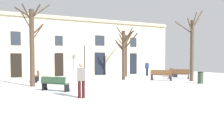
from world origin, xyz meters
TOP-DOWN VIEW (x-y plane):
  - ground_plane at (0.00, 0.00)m, footprint 37.41×37.41m
  - building_facade at (0.00, 10.61)m, footprint 23.38×0.60m
  - tree_foreground at (4.08, 7.37)m, footprint 2.39×1.27m
  - tree_near_facade at (-6.02, 1.55)m, footprint 2.31×2.34m
  - tree_right_of_center at (1.85, 3.57)m, footprint 1.65×2.59m
  - tree_left_of_center at (6.37, 0.08)m, footprint 2.04×2.32m
  - streetlamp at (-0.19, 8.65)m, footprint 0.30×0.30m
  - litter_bin at (5.50, -1.70)m, footprint 0.43×0.43m
  - bench_by_litter_bin at (-5.12, -1.38)m, footprint 1.43×1.59m
  - bench_back_to_back_left at (4.29, 1.46)m, footprint 1.46×1.70m
  - bench_far_corner at (-5.46, 4.75)m, footprint 0.82×1.65m
  - bench_facing_shops at (6.89, 2.19)m, footprint 1.75×1.45m
  - bench_near_center_tree at (8.05, 4.42)m, footprint 1.17×1.66m
  - person_crossing_plaza at (6.59, 7.04)m, footprint 0.39×0.24m
  - person_strolling at (-4.44, -4.21)m, footprint 0.43×0.32m

SIDE VIEW (x-z plane):
  - ground_plane at x=0.00m, z-range 0.00..0.00m
  - bench_by_litter_bin at x=-5.12m, z-range 0.02..0.85m
  - litter_bin at x=5.50m, z-range 0.00..0.87m
  - bench_near_center_tree at x=8.05m, z-range 0.01..0.90m
  - bench_far_corner at x=-5.46m, z-range 0.00..0.92m
  - bench_facing_shops at x=6.89m, z-range 0.02..0.92m
  - bench_back_to_back_left at x=4.29m, z-range 0.02..0.95m
  - person_strolling at x=-4.44m, z-range 0.08..1.72m
  - person_crossing_plaza at x=6.59m, z-range 0.09..1.76m
  - streetlamp at x=-0.19m, z-range 0.42..4.15m
  - tree_right_of_center at x=1.85m, z-range 0.17..4.74m
  - tree_foreground at x=4.08m, z-range 0.02..5.19m
  - tree_left_of_center at x=6.37m, z-range -0.19..5.70m
  - tree_near_facade at x=-6.02m, z-range -0.02..5.63m
  - building_facade at x=0.00m, z-range 0.06..6.57m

